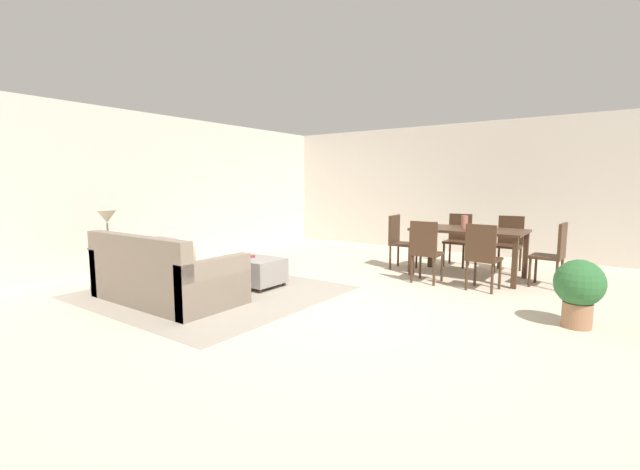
% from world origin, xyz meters
% --- Properties ---
extents(ground_plane, '(10.80, 10.80, 0.00)m').
position_xyz_m(ground_plane, '(0.00, 0.00, 0.00)').
color(ground_plane, beige).
extents(wall_back, '(9.00, 0.12, 2.70)m').
position_xyz_m(wall_back, '(0.00, 5.00, 1.35)').
color(wall_back, beige).
rests_on(wall_back, ground_plane).
extents(wall_left, '(0.12, 11.00, 2.70)m').
position_xyz_m(wall_left, '(-4.50, 0.50, 1.35)').
color(wall_left, beige).
rests_on(wall_left, ground_plane).
extents(area_rug, '(3.00, 2.80, 0.01)m').
position_xyz_m(area_rug, '(-1.95, -0.31, 0.00)').
color(area_rug, gray).
rests_on(area_rug, ground_plane).
extents(couch, '(1.91, 0.99, 0.86)m').
position_xyz_m(couch, '(-2.10, -0.94, 0.29)').
color(couch, gray).
rests_on(couch, ground_plane).
extents(ottoman_table, '(0.94, 0.59, 0.40)m').
position_xyz_m(ottoman_table, '(-1.80, 0.26, 0.23)').
color(ottoman_table, gray).
rests_on(ottoman_table, ground_plane).
extents(side_table, '(0.40, 0.40, 0.57)m').
position_xyz_m(side_table, '(-3.36, -0.96, 0.45)').
color(side_table, brown).
rests_on(side_table, ground_plane).
extents(table_lamp, '(0.26, 0.26, 0.53)m').
position_xyz_m(table_lamp, '(-3.36, -0.96, 0.98)').
color(table_lamp, brown).
rests_on(table_lamp, side_table).
extents(dining_table, '(1.64, 0.93, 0.76)m').
position_xyz_m(dining_table, '(0.56, 2.66, 0.67)').
color(dining_table, '#422B1C').
rests_on(dining_table, ground_plane).
extents(dining_chair_near_left, '(0.41, 0.41, 0.92)m').
position_xyz_m(dining_chair_near_left, '(0.19, 1.85, 0.52)').
color(dining_chair_near_left, '#422B1C').
rests_on(dining_chair_near_left, ground_plane).
extents(dining_chair_near_right, '(0.42, 0.42, 0.92)m').
position_xyz_m(dining_chair_near_right, '(0.99, 1.86, 0.52)').
color(dining_chair_near_right, '#422B1C').
rests_on(dining_chair_near_right, ground_plane).
extents(dining_chair_far_left, '(0.41, 0.41, 0.92)m').
position_xyz_m(dining_chair_far_left, '(0.14, 3.51, 0.52)').
color(dining_chair_far_left, '#422B1C').
rests_on(dining_chair_far_left, ground_plane).
extents(dining_chair_far_right, '(0.41, 0.41, 0.92)m').
position_xyz_m(dining_chair_far_right, '(0.99, 3.51, 0.52)').
color(dining_chair_far_right, '#422B1C').
rests_on(dining_chair_far_right, ground_plane).
extents(dining_chair_head_east, '(0.43, 0.43, 0.92)m').
position_xyz_m(dining_chair_head_east, '(1.75, 2.64, 0.52)').
color(dining_chair_head_east, '#422B1C').
rests_on(dining_chair_head_east, ground_plane).
extents(dining_chair_head_west, '(0.41, 0.41, 0.92)m').
position_xyz_m(dining_chair_head_west, '(-0.60, 2.64, 0.52)').
color(dining_chair_head_west, '#422B1C').
rests_on(dining_chair_head_west, ground_plane).
extents(vase_centerpiece, '(0.10, 0.10, 0.20)m').
position_xyz_m(vase_centerpiece, '(0.48, 2.69, 0.86)').
color(vase_centerpiece, '#B26659').
rests_on(vase_centerpiece, dining_table).
extents(book_on_ottoman, '(0.26, 0.21, 0.03)m').
position_xyz_m(book_on_ottoman, '(-1.90, 0.22, 0.42)').
color(book_on_ottoman, maroon).
rests_on(book_on_ottoman, ottoman_table).
extents(potted_plant, '(0.48, 0.48, 0.70)m').
position_xyz_m(potted_plant, '(2.18, 0.91, 0.41)').
color(potted_plant, '#996B4C').
rests_on(potted_plant, ground_plane).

